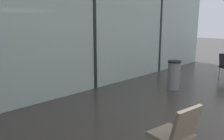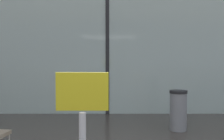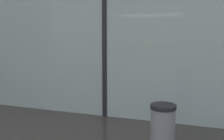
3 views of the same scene
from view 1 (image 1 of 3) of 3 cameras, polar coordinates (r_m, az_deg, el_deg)
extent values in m
cube|color=#A3B7B2|center=(6.47, -4.74, 10.36)|extent=(14.00, 0.08, 3.49)
cube|color=black|center=(6.47, -4.74, 10.36)|extent=(0.10, 0.12, 3.49)
cube|color=black|center=(9.16, 12.26, 10.45)|extent=(0.10, 0.12, 3.49)
cube|color=#7F705B|center=(3.22, 15.04, -15.99)|extent=(0.55, 0.55, 0.06)
cube|color=#7F705B|center=(3.00, 18.58, -13.02)|extent=(0.50, 0.22, 0.44)
cylinder|color=gray|center=(3.58, 14.32, -16.88)|extent=(0.03, 0.03, 0.37)
cylinder|color=gray|center=(8.94, 25.98, -0.54)|extent=(0.03, 0.03, 0.37)
cylinder|color=slate|center=(6.75, 15.67, -1.49)|extent=(0.36, 0.36, 0.80)
cylinder|color=black|center=(6.67, 15.86, 2.11)|extent=(0.38, 0.38, 0.06)
camera|label=2|loc=(5.16, 75.52, -0.47)|focal=43.86mm
camera|label=3|loc=(6.40, 51.65, 7.77)|focal=43.77mm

